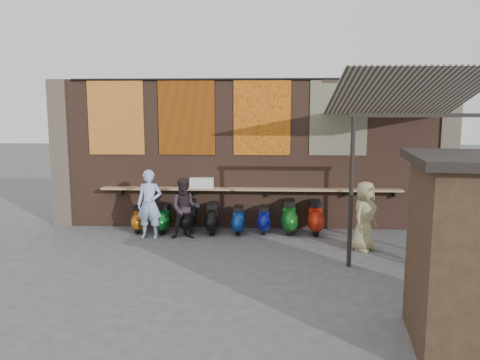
{
  "coord_description": "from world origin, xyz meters",
  "views": [
    {
      "loc": [
        0.31,
        -9.92,
        3.17
      ],
      "look_at": [
        -0.22,
        1.2,
        1.51
      ],
      "focal_mm": 35.0,
      "sensor_mm": 36.0,
      "label": 1
    }
  ],
  "objects": [
    {
      "name": "shopper_navy",
      "position": [
        3.62,
        -0.42,
        0.83
      ],
      "size": [
        1.01,
        0.93,
        1.66
      ],
      "primitive_type": "imported",
      "rotation": [
        0.0,
        0.0,
        3.83
      ],
      "color": "black",
      "rests_on": "ground"
    },
    {
      "name": "ground",
      "position": [
        0.0,
        0.0,
        0.0
      ],
      "size": [
        70.0,
        70.0,
        0.0
      ],
      "primitive_type": "plane",
      "color": "#474749",
      "rests_on": "ground"
    },
    {
      "name": "scooter_stool_4",
      "position": [
        -0.3,
        1.96,
        0.35
      ],
      "size": [
        0.33,
        0.73,
        0.69
      ],
      "primitive_type": null,
      "color": "navy",
      "rests_on": "ground"
    },
    {
      "name": "diner_right",
      "position": [
        -1.6,
        1.4,
        0.76
      ],
      "size": [
        0.81,
        0.67,
        1.52
      ],
      "primitive_type": "imported",
      "rotation": [
        0.0,
        0.0,
        0.14
      ],
      "color": "#292026",
      "rests_on": "ground"
    },
    {
      "name": "awning_canvas",
      "position": [
        3.5,
        0.9,
        3.55
      ],
      "size": [
        3.2,
        3.28,
        0.97
      ],
      "primitive_type": "cube",
      "rotation": [
        -0.28,
        0.0,
        0.0
      ],
      "color": "beige",
      "rests_on": "brick_wall"
    },
    {
      "name": "pier_right",
      "position": [
        5.2,
        2.7,
        2.0
      ],
      "size": [
        0.5,
        0.5,
        4.0
      ],
      "primitive_type": "cube",
      "color": "#4C4238",
      "rests_on": "ground"
    },
    {
      "name": "scooter_stool_6",
      "position": [
        1.02,
        2.04,
        0.43
      ],
      "size": [
        0.4,
        0.9,
        0.85
      ],
      "primitive_type": null,
      "color": "#105317",
      "rests_on": "ground"
    },
    {
      "name": "awning_header",
      "position": [
        3.5,
        -0.6,
        3.08
      ],
      "size": [
        3.0,
        0.08,
        0.08
      ],
      "primitive_type": "cube",
      "color": "black",
      "rests_on": "awning_post_left"
    },
    {
      "name": "tapestry_redgold",
      "position": [
        -3.6,
        2.48,
        3.0
      ],
      "size": [
        1.5,
        0.02,
        2.0
      ],
      "primitive_type": "cube",
      "color": "maroon",
      "rests_on": "brick_wall"
    },
    {
      "name": "tapestry_orange",
      "position": [
        0.3,
        2.48,
        3.0
      ],
      "size": [
        1.5,
        0.02,
        2.0
      ],
      "primitive_type": "cube",
      "color": "orange",
      "rests_on": "brick_wall"
    },
    {
      "name": "scooter_stool_1",
      "position": [
        -2.26,
        1.95,
        0.36
      ],
      "size": [
        0.35,
        0.77,
        0.73
      ],
      "primitive_type": null,
      "color": "#0D601E",
      "rests_on": "ground"
    },
    {
      "name": "brick_wall",
      "position": [
        0.0,
        2.7,
        2.0
      ],
      "size": [
        10.0,
        0.4,
        4.0
      ],
      "primitive_type": "cube",
      "color": "brown",
      "rests_on": "ground"
    },
    {
      "name": "awning_ledger",
      "position": [
        3.5,
        2.49,
        3.95
      ],
      "size": [
        3.3,
        0.08,
        0.12
      ],
      "primitive_type": "cube",
      "color": "#33261C",
      "rests_on": "brick_wall"
    },
    {
      "name": "scooter_stool_7",
      "position": [
        1.69,
        2.02,
        0.42
      ],
      "size": [
        0.4,
        0.89,
        0.85
      ],
      "primitive_type": null,
      "color": "#B01C0D",
      "rests_on": "ground"
    },
    {
      "name": "awning_post_left",
      "position": [
        2.1,
        -0.6,
        1.55
      ],
      "size": [
        0.09,
        0.09,
        3.1
      ],
      "primitive_type": "cylinder",
      "color": "black",
      "rests_on": "ground"
    },
    {
      "name": "shopper_tan",
      "position": [
        2.64,
        0.58,
        0.8
      ],
      "size": [
        0.88,
        0.92,
        1.59
      ],
      "primitive_type": "imported",
      "rotation": [
        0.0,
        0.0,
        0.9
      ],
      "color": "#9C9163",
      "rests_on": "ground"
    },
    {
      "name": "diner_left",
      "position": [
        -2.49,
        1.4,
        0.86
      ],
      "size": [
        0.65,
        0.45,
        1.72
      ],
      "primitive_type": "imported",
      "rotation": [
        0.0,
        0.0,
        -0.07
      ],
      "color": "#9EB2E7",
      "rests_on": "ground"
    },
    {
      "name": "shelf_box",
      "position": [
        -1.29,
        2.3,
        1.26
      ],
      "size": [
        0.62,
        0.3,
        0.27
      ],
      "primitive_type": "cube",
      "color": "white",
      "rests_on": "eating_counter"
    },
    {
      "name": "scooter_stool_0",
      "position": [
        -2.91,
        2.02,
        0.35
      ],
      "size": [
        0.33,
        0.73,
        0.69
      ],
      "primitive_type": null,
      "color": "#994E0D",
      "rests_on": "ground"
    },
    {
      "name": "scooter_stool_3",
      "position": [
        -0.97,
        1.97,
        0.39
      ],
      "size": [
        0.37,
        0.81,
        0.77
      ],
      "primitive_type": null,
      "color": "black",
      "rests_on": "ground"
    },
    {
      "name": "pier_left",
      "position": [
        -5.2,
        2.7,
        2.0
      ],
      "size": [
        0.5,
        0.5,
        4.0
      ],
      "primitive_type": "cube",
      "color": "#4C4238",
      "rests_on": "ground"
    },
    {
      "name": "scooter_stool_5",
      "position": [
        0.37,
        2.04,
        0.34
      ],
      "size": [
        0.33,
        0.72,
        0.69
      ],
      "primitive_type": null,
      "color": "navy",
      "rests_on": "ground"
    },
    {
      "name": "shopper_grey",
      "position": [
        3.94,
        -0.6,
        0.84
      ],
      "size": [
        1.22,
        1.18,
        1.68
      ],
      "primitive_type": "imported",
      "rotation": [
        0.0,
        0.0,
        2.42
      ],
      "color": "#4E4E52",
      "rests_on": "ground"
    },
    {
      "name": "scooter_stool_2",
      "position": [
        -1.6,
        2.01,
        0.42
      ],
      "size": [
        0.39,
        0.88,
        0.83
      ],
      "primitive_type": null,
      "color": "black",
      "rests_on": "ground"
    },
    {
      "name": "tapestry_sun",
      "position": [
        -1.7,
        2.48,
        3.0
      ],
      "size": [
        1.5,
        0.02,
        2.0
      ],
      "primitive_type": "cube",
      "color": "#D15E0C",
      "rests_on": "brick_wall"
    },
    {
      "name": "eating_counter",
      "position": [
        0.0,
        2.33,
        1.1
      ],
      "size": [
        8.0,
        0.32,
        0.05
      ],
      "primitive_type": "cube",
      "color": "#9E7A51",
      "rests_on": "brick_wall"
    },
    {
      "name": "hang_rail",
      "position": [
        0.0,
        2.47,
        3.98
      ],
      "size": [
        9.5,
        0.06,
        0.06
      ],
      "primitive_type": "cylinder",
      "rotation": [
        0.0,
        1.57,
        0.0
      ],
      "color": "black",
      "rests_on": "brick_wall"
    },
    {
      "name": "tapestry_multi",
      "position": [
        2.3,
        2.48,
        3.0
      ],
      "size": [
        1.5,
        0.02,
        2.0
      ],
      "primitive_type": "cube",
      "color": "#225E7F",
      "rests_on": "brick_wall"
    }
  ]
}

